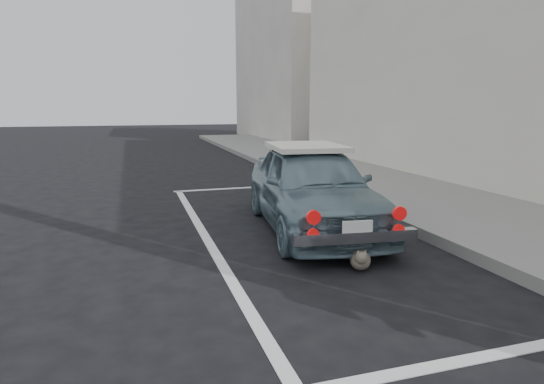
# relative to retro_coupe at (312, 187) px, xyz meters

# --- Properties ---
(ground) EXTENTS (80.00, 80.00, 0.00)m
(ground) POSITION_rel_retro_coupe_xyz_m (-0.63, -3.03, -0.62)
(ground) COLOR black
(ground) RESTS_ON ground
(sidewalk) EXTENTS (2.80, 40.00, 0.15)m
(sidewalk) POSITION_rel_retro_coupe_xyz_m (2.57, -1.03, -0.54)
(sidewalk) COLOR slate
(sidewalk) RESTS_ON ground
(building_far) EXTENTS (3.50, 10.00, 8.00)m
(building_far) POSITION_rel_retro_coupe_xyz_m (5.72, 16.97, 3.38)
(building_far) COLOR #B8B1A6
(building_far) RESTS_ON ground
(pline_rear) EXTENTS (3.00, 0.12, 0.01)m
(pline_rear) POSITION_rel_retro_coupe_xyz_m (-0.13, -3.53, -0.61)
(pline_rear) COLOR silver
(pline_rear) RESTS_ON ground
(pline_front) EXTENTS (3.00, 0.12, 0.01)m
(pline_front) POSITION_rel_retro_coupe_xyz_m (-0.13, 3.47, -0.61)
(pline_front) COLOR silver
(pline_front) RESTS_ON ground
(pline_side) EXTENTS (0.12, 7.00, 0.01)m
(pline_side) POSITION_rel_retro_coupe_xyz_m (-1.53, -0.03, -0.61)
(pline_side) COLOR silver
(pline_side) RESTS_ON ground
(retro_coupe) EXTENTS (1.84, 3.72, 1.22)m
(retro_coupe) POSITION_rel_retro_coupe_xyz_m (0.00, 0.00, 0.00)
(retro_coupe) COLOR gray
(retro_coupe) RESTS_ON ground
(cat) EXTENTS (0.35, 0.46, 0.27)m
(cat) POSITION_rel_retro_coupe_xyz_m (-0.13, -1.71, -0.49)
(cat) COLOR #79695C
(cat) RESTS_ON ground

